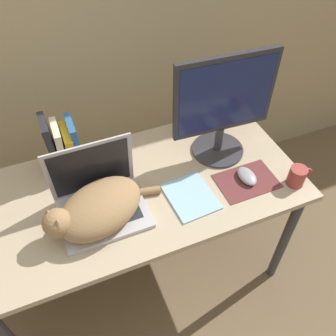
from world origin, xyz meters
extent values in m
plane|color=brown|center=(0.00, 0.00, 0.00)|extent=(12.00, 12.00, 0.00)
cube|color=tan|center=(0.00, 0.33, 0.69)|extent=(1.36, 0.66, 0.03)
cylinder|color=#38383D|center=(0.63, 0.05, 0.34)|extent=(0.04, 0.04, 0.67)
cylinder|color=#38383D|center=(-0.63, 0.61, 0.34)|extent=(0.04, 0.04, 0.67)
cylinder|color=#38383D|center=(0.63, 0.61, 0.34)|extent=(0.04, 0.04, 0.67)
cube|color=#B7B7BC|center=(-0.17, 0.25, 0.71)|extent=(0.33, 0.26, 0.02)
cube|color=#28282D|center=(-0.17, 0.23, 0.72)|extent=(0.27, 0.14, 0.00)
cube|color=#B7B7BC|center=(-0.17, 0.37, 0.85)|extent=(0.33, 0.03, 0.26)
cube|color=black|center=(-0.17, 0.36, 0.85)|extent=(0.30, 0.02, 0.23)
ellipsoid|color=#99754C|center=(-0.18, 0.23, 0.77)|extent=(0.40, 0.35, 0.14)
sphere|color=#99754C|center=(-0.33, 0.20, 0.80)|extent=(0.11, 0.11, 0.11)
cone|color=#99754C|center=(-0.35, 0.22, 0.84)|extent=(0.04, 0.04, 0.03)
cone|color=#99754C|center=(-0.33, 0.17, 0.84)|extent=(0.04, 0.04, 0.03)
cylinder|color=#99754C|center=(0.01, 0.28, 0.72)|extent=(0.14, 0.06, 0.03)
cylinder|color=#333338|center=(0.41, 0.40, 0.71)|extent=(0.23, 0.23, 0.01)
cylinder|color=#333338|center=(0.41, 0.40, 0.77)|extent=(0.04, 0.04, 0.12)
cube|color=#28282D|center=(0.41, 0.40, 1.00)|extent=(0.43, 0.05, 0.34)
cube|color=navy|center=(0.41, 0.39, 1.00)|extent=(0.40, 0.02, 0.30)
cube|color=brown|center=(0.43, 0.19, 0.70)|extent=(0.25, 0.17, 0.00)
ellipsoid|color=#99999E|center=(0.44, 0.20, 0.72)|extent=(0.07, 0.11, 0.03)
cube|color=#232328|center=(-0.29, 0.57, 0.83)|extent=(0.04, 0.14, 0.26)
cube|color=beige|center=(-0.26, 0.57, 0.81)|extent=(0.04, 0.14, 0.22)
cube|color=gold|center=(-0.22, 0.57, 0.79)|extent=(0.04, 0.15, 0.19)
cube|color=#285B93|center=(-0.19, 0.57, 0.81)|extent=(0.03, 0.14, 0.23)
cube|color=#99C6E0|center=(0.18, 0.20, 0.71)|extent=(0.19, 0.23, 0.01)
cylinder|color=#232328|center=(-0.08, 0.58, 0.71)|extent=(0.02, 0.02, 0.02)
sphere|color=#4C4C51|center=(-0.08, 0.58, 0.75)|extent=(0.05, 0.05, 0.05)
cylinder|color=#993833|center=(0.61, 0.10, 0.75)|extent=(0.07, 0.07, 0.09)
torus|color=#993833|center=(0.65, 0.10, 0.75)|extent=(0.06, 0.01, 0.06)
camera|label=1|loc=(-0.25, -0.60, 1.82)|focal=38.00mm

